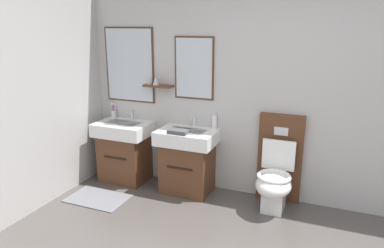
% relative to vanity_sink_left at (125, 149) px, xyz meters
% --- Properties ---
extents(wall_back, '(5.20, 0.27, 2.65)m').
position_rel_vanity_sink_left_xyz_m(wall_back, '(2.00, 0.27, 0.92)').
color(wall_back, '#B7B5B2').
rests_on(wall_back, ground).
extents(bath_mat, '(0.68, 0.44, 0.01)m').
position_rel_vanity_sink_left_xyz_m(bath_mat, '(-0.00, -0.60, -0.40)').
color(bath_mat, slate).
rests_on(bath_mat, ground).
extents(vanity_sink_left, '(0.67, 0.50, 0.76)m').
position_rel_vanity_sink_left_xyz_m(vanity_sink_left, '(0.00, 0.00, 0.00)').
color(vanity_sink_left, '#56331E').
rests_on(vanity_sink_left, ground).
extents(tap_on_left_sink, '(0.03, 0.13, 0.11)m').
position_rel_vanity_sink_left_xyz_m(tap_on_left_sink, '(-0.00, 0.18, 0.42)').
color(tap_on_left_sink, silver).
rests_on(tap_on_left_sink, vanity_sink_left).
extents(vanity_sink_right, '(0.67, 0.50, 0.76)m').
position_rel_vanity_sink_left_xyz_m(vanity_sink_right, '(0.86, 0.00, 0.00)').
color(vanity_sink_right, '#56331E').
rests_on(vanity_sink_right, ground).
extents(tap_on_right_sink, '(0.03, 0.13, 0.11)m').
position_rel_vanity_sink_left_xyz_m(tap_on_right_sink, '(0.86, 0.18, 0.42)').
color(tap_on_right_sink, silver).
rests_on(tap_on_right_sink, vanity_sink_right).
extents(toilet, '(0.48, 0.62, 1.00)m').
position_rel_vanity_sink_left_xyz_m(toilet, '(1.90, 0.01, -0.03)').
color(toilet, '#56331E').
rests_on(toilet, ground).
extents(toothbrush_cup, '(0.07, 0.07, 0.21)m').
position_rel_vanity_sink_left_xyz_m(toothbrush_cup, '(-0.25, 0.17, 0.41)').
color(toothbrush_cup, silver).
rests_on(toothbrush_cup, vanity_sink_left).
extents(soap_dispenser, '(0.06, 0.06, 0.19)m').
position_rel_vanity_sink_left_xyz_m(soap_dispenser, '(1.13, 0.18, 0.43)').
color(soap_dispenser, white).
rests_on(soap_dispenser, vanity_sink_right).
extents(folded_hand_towel, '(0.22, 0.16, 0.04)m').
position_rel_vanity_sink_left_xyz_m(folded_hand_towel, '(0.82, -0.15, 0.37)').
color(folded_hand_towel, '#47474C').
rests_on(folded_hand_towel, vanity_sink_right).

